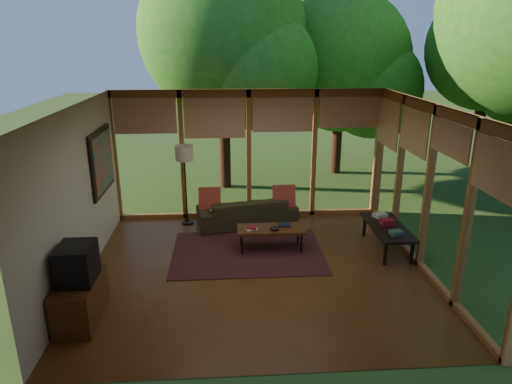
{
  "coord_description": "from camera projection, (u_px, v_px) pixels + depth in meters",
  "views": [
    {
      "loc": [
        -0.47,
        -6.74,
        3.61
      ],
      "look_at": [
        0.03,
        0.7,
        1.13
      ],
      "focal_mm": 32.0,
      "sensor_mm": 36.0,
      "label": 1
    }
  ],
  "objects": [
    {
      "name": "exterior_lawn",
      "position": [
        473.0,
        152.0,
        15.64
      ],
      "size": [
        40.0,
        40.0,
        0.0
      ],
      "primitive_type": "plane",
      "color": "#34541F",
      "rests_on": "ground"
    },
    {
      "name": "console_book_c",
      "position": [
        380.0,
        215.0,
        8.6
      ],
      "size": [
        0.3,
        0.27,
        0.07
      ],
      "primitive_type": "cube",
      "rotation": [
        0.0,
        0.0,
        0.44
      ],
      "color": "beige",
      "rests_on": "side_console"
    },
    {
      "name": "floor",
      "position": [
        257.0,
        270.0,
        7.55
      ],
      "size": [
        5.5,
        5.5,
        0.0
      ],
      "primitive_type": "plane",
      "color": "brown",
      "rests_on": "ground"
    },
    {
      "name": "floor_lamp",
      "position": [
        184.0,
        158.0,
        9.07
      ],
      "size": [
        0.36,
        0.36,
        1.65
      ],
      "color": "black",
      "rests_on": "floor"
    },
    {
      "name": "pillow_right",
      "position": [
        284.0,
        197.0,
        9.25
      ],
      "size": [
        0.45,
        0.24,
        0.48
      ],
      "primitive_type": "cube",
      "rotation": [
        -0.21,
        0.0,
        0.0
      ],
      "color": "#9A140E",
      "rests_on": "sofa"
    },
    {
      "name": "rug",
      "position": [
        248.0,
        252.0,
        8.18
      ],
      "size": [
        2.68,
        1.9,
        0.01
      ],
      "primitive_type": "cube",
      "color": "maroon",
      "rests_on": "floor"
    },
    {
      "name": "tree_ne",
      "position": [
        341.0,
        62.0,
        12.32
      ],
      "size": [
        3.75,
        3.75,
        4.96
      ],
      "color": "black",
      "rests_on": "ground"
    },
    {
      "name": "ct_bowl",
      "position": [
        274.0,
        228.0,
        8.06
      ],
      "size": [
        0.16,
        0.16,
        0.07
      ],
      "primitive_type": "ellipsoid",
      "color": "black",
      "rests_on": "coffee_table"
    },
    {
      "name": "ct_book_side",
      "position": [
        284.0,
        225.0,
        8.25
      ],
      "size": [
        0.23,
        0.18,
        0.03
      ],
      "primitive_type": "cube",
      "rotation": [
        0.0,
        0.0,
        -0.09
      ],
      "color": "black",
      "rests_on": "coffee_table"
    },
    {
      "name": "ct_book_lower",
      "position": [
        252.0,
        229.0,
        8.09
      ],
      "size": [
        0.23,
        0.2,
        0.03
      ],
      "primitive_type": "cube",
      "rotation": [
        0.0,
        0.0,
        0.29
      ],
      "color": "beige",
      "rests_on": "coffee_table"
    },
    {
      "name": "window_wall_right",
      "position": [
        428.0,
        189.0,
        7.3
      ],
      "size": [
        0.12,
        5.0,
        2.7
      ],
      "primitive_type": "cube",
      "color": "#A36532",
      "rests_on": "ground"
    },
    {
      "name": "console_book_b",
      "position": [
        387.0,
        222.0,
        8.21
      ],
      "size": [
        0.25,
        0.19,
        0.11
      ],
      "primitive_type": "cube",
      "rotation": [
        0.0,
        0.0,
        0.05
      ],
      "color": "maroon",
      "rests_on": "side_console"
    },
    {
      "name": "sofa",
      "position": [
        247.0,
        211.0,
        9.35
      ],
      "size": [
        2.1,
        1.15,
        0.58
      ],
      "primitive_type": "imported",
      "rotation": [
        0.0,
        0.0,
        3.34
      ],
      "color": "#37321B",
      "rests_on": "floor"
    },
    {
      "name": "wall_painting",
      "position": [
        102.0,
        161.0,
        8.22
      ],
      "size": [
        0.06,
        1.35,
        1.15
      ],
      "color": "black",
      "rests_on": "wall_left"
    },
    {
      "name": "coffee_table",
      "position": [
        271.0,
        230.0,
        8.18
      ],
      "size": [
        1.2,
        0.5,
        0.43
      ],
      "color": "#573017",
      "rests_on": "floor"
    },
    {
      "name": "wall_left",
      "position": [
        78.0,
        197.0,
        6.96
      ],
      "size": [
        0.04,
        5.0,
        2.7
      ],
      "primitive_type": "cube",
      "color": "beige",
      "rests_on": "ground"
    },
    {
      "name": "side_console",
      "position": [
        388.0,
        228.0,
        8.19
      ],
      "size": [
        0.6,
        1.4,
        0.46
      ],
      "color": "black",
      "rests_on": "floor"
    },
    {
      "name": "tree_nw",
      "position": [
        222.0,
        33.0,
        10.79
      ],
      "size": [
        3.98,
        3.98,
        5.78
      ],
      "color": "black",
      "rests_on": "ground"
    },
    {
      "name": "ct_book_upper",
      "position": [
        252.0,
        227.0,
        8.08
      ],
      "size": [
        0.2,
        0.17,
        0.03
      ],
      "primitive_type": "cube",
      "rotation": [
        0.0,
        0.0,
        -0.28
      ],
      "color": "maroon",
      "rests_on": "coffee_table"
    },
    {
      "name": "tree_far",
      "position": [
        491.0,
        48.0,
        11.17
      ],
      "size": [
        3.1,
        3.1,
        5.02
      ],
      "color": "black",
      "rests_on": "ground"
    },
    {
      "name": "window_wall_back",
      "position": [
        249.0,
        155.0,
        9.5
      ],
      "size": [
        5.5,
        0.12,
        2.7
      ],
      "primitive_type": "cube",
      "color": "#A36532",
      "rests_on": "ground"
    },
    {
      "name": "pillow_left",
      "position": [
        210.0,
        199.0,
        9.16
      ],
      "size": [
        0.44,
        0.23,
        0.46
      ],
      "primitive_type": "cube",
      "rotation": [
        -0.21,
        0.0,
        0.0
      ],
      "color": "#9A140E",
      "rests_on": "sofa"
    },
    {
      "name": "wall_front",
      "position": [
        274.0,
        269.0,
        4.76
      ],
      "size": [
        5.5,
        0.04,
        2.7
      ],
      "primitive_type": "cube",
      "color": "beige",
      "rests_on": "ground"
    },
    {
      "name": "console_book_a",
      "position": [
        396.0,
        233.0,
        7.79
      ],
      "size": [
        0.23,
        0.19,
        0.08
      ],
      "primitive_type": "cube",
      "rotation": [
        0.0,
        0.0,
        0.17
      ],
      "color": "#386254",
      "rests_on": "side_console"
    },
    {
      "name": "ceiling",
      "position": [
        257.0,
        106.0,
        6.7
      ],
      "size": [
        5.5,
        5.5,
        0.0
      ],
      "primitive_type": "plane",
      "rotation": [
        3.14,
        0.0,
        0.0
      ],
      "color": "white",
      "rests_on": "ground"
    },
    {
      "name": "media_cabinet",
      "position": [
        80.0,
        300.0,
        6.12
      ],
      "size": [
        0.5,
        1.0,
        0.6
      ],
      "primitive_type": "cube",
      "color": "#573017",
      "rests_on": "floor"
    },
    {
      "name": "television",
      "position": [
        77.0,
        263.0,
        5.95
      ],
      "size": [
        0.45,
        0.55,
        0.5
      ],
      "primitive_type": "cube",
      "color": "black",
      "rests_on": "media_cabinet"
    }
  ]
}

